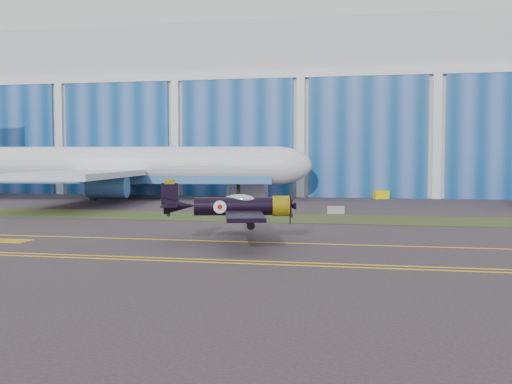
% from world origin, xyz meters
% --- Properties ---
extents(ground, '(260.00, 260.00, 0.00)m').
position_xyz_m(ground, '(0.00, 0.00, 0.00)').
color(ground, '#392F34').
rests_on(ground, ground).
extents(grass_median, '(260.00, 10.00, 0.02)m').
position_xyz_m(grass_median, '(0.00, 14.00, 0.02)').
color(grass_median, '#475128').
rests_on(grass_median, ground).
extents(hangar, '(220.00, 45.70, 30.00)m').
position_xyz_m(hangar, '(0.00, 71.79, 14.96)').
color(hangar, silver).
rests_on(hangar, ground).
extents(taxiway_centreline, '(200.00, 0.20, 0.02)m').
position_xyz_m(taxiway_centreline, '(0.00, -5.00, 0.01)').
color(taxiway_centreline, yellow).
rests_on(taxiway_centreline, ground).
extents(edge_line_near, '(80.00, 0.20, 0.02)m').
position_xyz_m(edge_line_near, '(0.00, -14.50, 0.01)').
color(edge_line_near, yellow).
rests_on(edge_line_near, ground).
extents(edge_line_far, '(80.00, 0.20, 0.02)m').
position_xyz_m(edge_line_far, '(0.00, -13.50, 0.01)').
color(edge_line_far, yellow).
rests_on(edge_line_far, ground).
extents(warbird, '(14.93, 16.67, 4.21)m').
position_xyz_m(warbird, '(1.29, -5.62, 2.88)').
color(warbird, black).
rests_on(warbird, ground).
extents(jetliner, '(74.80, 65.68, 23.89)m').
position_xyz_m(jetliner, '(-27.95, 39.85, 11.94)').
color(jetliner, silver).
rests_on(jetliner, ground).
extents(shipping_container, '(6.66, 3.19, 2.79)m').
position_xyz_m(shipping_container, '(-8.61, 46.60, 1.40)').
color(shipping_container, silver).
rests_on(shipping_container, ground).
extents(tug, '(2.59, 2.05, 1.32)m').
position_xyz_m(tug, '(13.32, 47.46, 0.66)').
color(tug, yellow).
rests_on(tug, ground).
extents(barrier_a, '(2.01, 0.65, 0.90)m').
position_xyz_m(barrier_a, '(-4.79, 20.45, 0.45)').
color(barrier_a, '#9C9784').
rests_on(barrier_a, ground).
extents(barrier_b, '(2.06, 0.84, 0.90)m').
position_xyz_m(barrier_b, '(0.72, 19.83, 0.45)').
color(barrier_b, gray).
rests_on(barrier_b, ground).
extents(barrier_c, '(2.07, 0.88, 0.90)m').
position_xyz_m(barrier_c, '(7.66, 20.17, 0.45)').
color(barrier_c, '#989194').
rests_on(barrier_c, ground).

